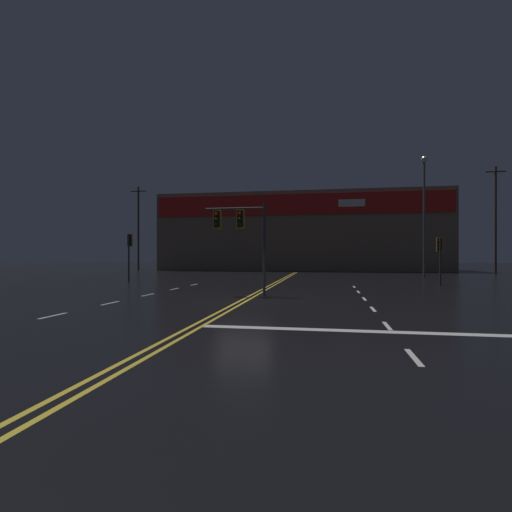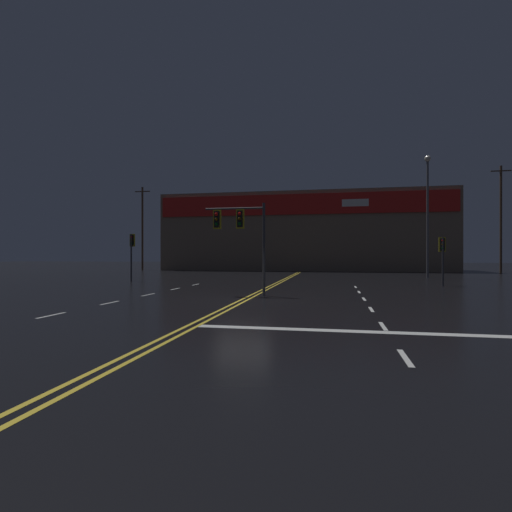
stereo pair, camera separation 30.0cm
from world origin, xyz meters
TOP-DOWN VIEW (x-y plane):
  - ground_plane at (0.00, 0.00)m, footprint 200.00×200.00m
  - road_markings at (1.09, -1.28)m, footprint 16.02×60.00m
  - traffic_signal_median at (-0.74, 2.42)m, footprint 3.12×0.36m
  - traffic_signal_corner_northwest at (-11.52, 11.49)m, footprint 0.42×0.36m
  - traffic_signal_corner_northeast at (11.15, 11.15)m, footprint 0.42×0.36m
  - streetlight_far_left at (12.43, 21.32)m, footprint 0.56×0.56m
  - building_backdrop at (0.00, 38.13)m, footprint 37.94×10.23m
  - utility_pole_row at (0.94, 33.57)m, footprint 47.15×0.26m

SIDE VIEW (x-z plane):
  - ground_plane at x=0.00m, z-range 0.00..0.00m
  - road_markings at x=1.09m, z-range 0.00..0.01m
  - traffic_signal_corner_northeast at x=11.15m, z-range 0.76..4.01m
  - traffic_signal_corner_northwest at x=-11.52m, z-range 0.87..4.59m
  - traffic_signal_median at x=-0.74m, z-range 1.17..5.85m
  - building_backdrop at x=0.00m, z-range 0.02..10.30m
  - utility_pole_row at x=0.94m, z-range -0.45..12.01m
  - streetlight_far_left at x=12.43m, z-range 1.38..12.51m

